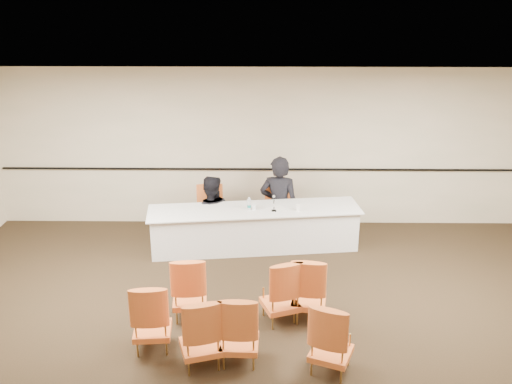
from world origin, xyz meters
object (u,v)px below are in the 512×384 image
(aud_chair_front_right, at_px, (309,287))
(aud_chair_front_mid, at_px, (280,290))
(water_bottle, at_px, (249,203))
(panelist_second, at_px, (211,218))
(aud_chair_extra, at_px, (152,315))
(panelist_main, at_px, (279,207))
(aud_chair_back_right, at_px, (332,337))
(microphone, at_px, (274,204))
(aud_chair_front_left, at_px, (189,286))
(panelist_main_chair, at_px, (279,210))
(coffee_cup, at_px, (298,208))
(drinking_glass, at_px, (254,207))
(panel_table, at_px, (254,228))
(aud_chair_back_left, at_px, (200,331))
(panelist_second_chair, at_px, (211,213))
(aud_chair_back_mid, at_px, (239,328))

(aud_chair_front_right, bearing_deg, aud_chair_front_mid, -159.75)
(water_bottle, bearing_deg, panelist_second, 146.33)
(aud_chair_front_mid, height_order, aud_chair_extra, same)
(panelist_main, bearing_deg, panelist_second, 17.68)
(aud_chair_back_right, height_order, aud_chair_extra, same)
(microphone, distance_m, aud_chair_front_left, 2.48)
(panelist_main_chair, relative_size, water_bottle, 4.27)
(coffee_cup, xyz_separation_m, aud_chair_back_right, (0.22, -3.33, -0.32))
(panelist_main, xyz_separation_m, drinking_glass, (-0.45, -0.65, 0.26))
(aud_chair_back_right, bearing_deg, panel_table, 127.80)
(aud_chair_front_mid, bearing_deg, microphone, 71.30)
(drinking_glass, relative_size, aud_chair_back_left, 0.11)
(water_bottle, xyz_separation_m, aud_chair_back_left, (-0.51, -3.28, -0.37))
(panelist_second_chair, relative_size, aud_chair_front_left, 1.00)
(panelist_main_chair, height_order, panelist_second_chair, same)
(aud_chair_front_mid, distance_m, aud_chair_extra, 1.76)
(panelist_main_chair, xyz_separation_m, aud_chair_front_mid, (-0.05, -2.92, 0.00))
(drinking_glass, bearing_deg, panelist_second_chair, 148.31)
(panel_table, relative_size, panelist_main, 1.87)
(panel_table, bearing_deg, aud_chair_front_right, -77.81)
(panelist_main, bearing_deg, aud_chair_extra, 75.22)
(aud_chair_front_mid, bearing_deg, panelist_main_chair, 68.85)
(panelist_main_chair, relative_size, aud_chair_back_right, 1.00)
(drinking_glass, xyz_separation_m, aud_chair_front_left, (-0.86, -2.20, -0.31))
(panelist_main, height_order, panelist_second, panelist_main)
(aud_chair_front_right, relative_size, aud_chair_extra, 1.00)
(aud_chair_front_left, relative_size, aud_chair_front_right, 1.00)
(panelist_second, relative_size, aud_chair_extra, 1.71)
(panelist_second, distance_m, aud_chair_front_mid, 3.02)
(aud_chair_back_right, bearing_deg, microphone, 122.78)
(aud_chair_back_mid, height_order, aud_chair_back_right, same)
(panelist_main_chair, distance_m, drinking_glass, 0.85)
(panelist_main, height_order, aud_chair_front_right, panelist_main)
(panelist_main, relative_size, aud_chair_front_left, 2.06)
(drinking_glass, height_order, aud_chair_front_mid, aud_chair_front_mid)
(aud_chair_back_left, xyz_separation_m, aud_chair_back_right, (1.57, -0.10, 0.00))
(microphone, xyz_separation_m, aud_chair_extra, (-1.58, -2.87, -0.38))
(panelist_second_chair, relative_size, water_bottle, 4.27)
(panel_table, height_order, water_bottle, water_bottle)
(panelist_main, bearing_deg, aud_chair_back_left, 85.55)
(panel_table, height_order, panelist_main, panelist_main)
(panelist_main, xyz_separation_m, aud_chair_back_left, (-1.04, -3.92, -0.05))
(aud_chair_front_left, bearing_deg, panel_table, 63.48)
(panelist_second, bearing_deg, panel_table, 147.51)
(water_bottle, relative_size, aud_chair_front_mid, 0.23)
(microphone, bearing_deg, panelist_main, 80.84)
(panel_table, xyz_separation_m, aud_chair_front_left, (-0.86, -2.24, 0.11))
(coffee_cup, distance_m, aud_chair_back_mid, 3.29)
(panelist_main_chair, bearing_deg, panel_table, -133.15)
(drinking_glass, bearing_deg, aud_chair_front_right, -70.08)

